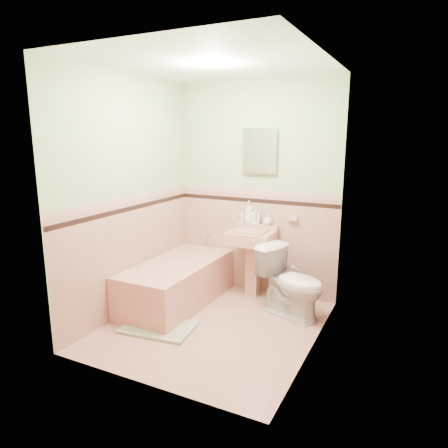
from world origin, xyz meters
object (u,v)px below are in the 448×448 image
at_px(bathtub, 178,284).
at_px(sink, 251,265).
at_px(medicine_cabinet, 260,151).
at_px(soap_bottle_left, 249,212).
at_px(soap_bottle_mid, 256,215).
at_px(soap_bottle_right, 267,219).
at_px(bucket, 289,289).
at_px(toilet, 292,282).
at_px(shoe, 154,321).

distance_m(bathtub, sink, 0.88).
distance_m(medicine_cabinet, soap_bottle_left, 0.73).
bearing_deg(soap_bottle_mid, sink, -84.56).
xyz_separation_m(sink, soap_bottle_left, (-0.11, 0.18, 0.59)).
distance_m(bathtub, soap_bottle_right, 1.28).
relative_size(bathtub, soap_bottle_mid, 7.18).
bearing_deg(sink, bathtub, -142.07).
xyz_separation_m(medicine_cabinet, bucket, (0.45, -0.13, -1.56)).
distance_m(sink, soap_bottle_mid, 0.58).
bearing_deg(sink, toilet, -25.73).
bearing_deg(sink, medicine_cabinet, 90.00).
bearing_deg(bathtub, soap_bottle_mid, 46.97).
height_order(medicine_cabinet, soap_bottle_right, medicine_cabinet).
xyz_separation_m(bathtub, toilet, (1.26, 0.25, 0.14)).
distance_m(sink, soap_bottle_right, 0.56).
relative_size(soap_bottle_left, soap_bottle_right, 2.02).
bearing_deg(bathtub, shoe, -79.45).
relative_size(toilet, bucket, 2.62).
bearing_deg(shoe, bucket, 42.90).
relative_size(sink, toilet, 1.08).
bearing_deg(soap_bottle_left, sink, -58.60).
relative_size(bucket, shoe, 1.86).
xyz_separation_m(soap_bottle_left, toilet, (0.69, -0.46, -0.62)).
xyz_separation_m(soap_bottle_mid, soap_bottle_right, (0.14, 0.00, -0.04)).
bearing_deg(bucket, soap_bottle_left, 169.85).
relative_size(soap_bottle_left, toilet, 0.37).
height_order(sink, bucket, sink).
relative_size(sink, bucket, 2.83).
height_order(bathtub, soap_bottle_left, soap_bottle_left).
relative_size(medicine_cabinet, soap_bottle_mid, 2.25).
height_order(bathtub, soap_bottle_right, soap_bottle_right).
bearing_deg(toilet, bucket, 40.03).
bearing_deg(soap_bottle_left, toilet, -33.66).
relative_size(soap_bottle_left, soap_bottle_mid, 1.29).
bearing_deg(toilet, bathtub, 121.39).
height_order(bathtub, bucket, bathtub).
bearing_deg(bucket, medicine_cabinet, 163.86).
xyz_separation_m(medicine_cabinet, soap_bottle_left, (-0.11, -0.03, -0.72)).
xyz_separation_m(sink, toilet, (0.58, -0.28, -0.03)).
xyz_separation_m(bathtub, soap_bottle_right, (0.81, 0.71, 0.69)).
height_order(bucket, shoe, bucket).
bearing_deg(soap_bottle_mid, bathtub, -133.03).
xyz_separation_m(sink, shoe, (-0.57, -1.15, -0.34)).
bearing_deg(toilet, soap_bottle_mid, 72.57).
bearing_deg(sink, shoe, -116.24).
bearing_deg(shoe, medicine_cabinet, 59.90).
height_order(toilet, bucket, toilet).
xyz_separation_m(medicine_cabinet, shoe, (-0.57, -1.36, -1.64)).
bearing_deg(bucket, soap_bottle_mid, 167.89).
bearing_deg(medicine_cabinet, toilet, -40.16).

